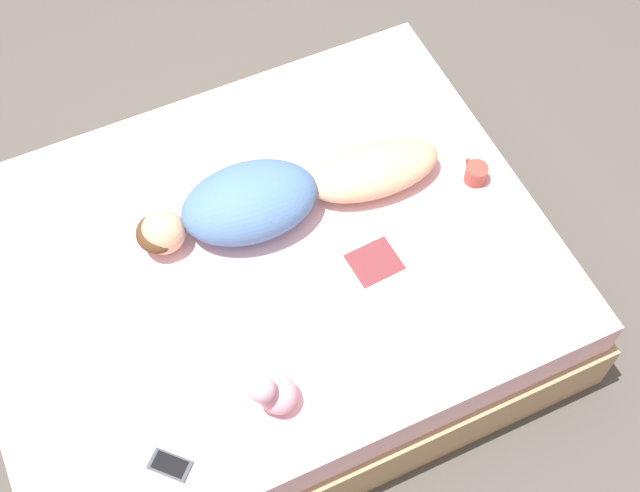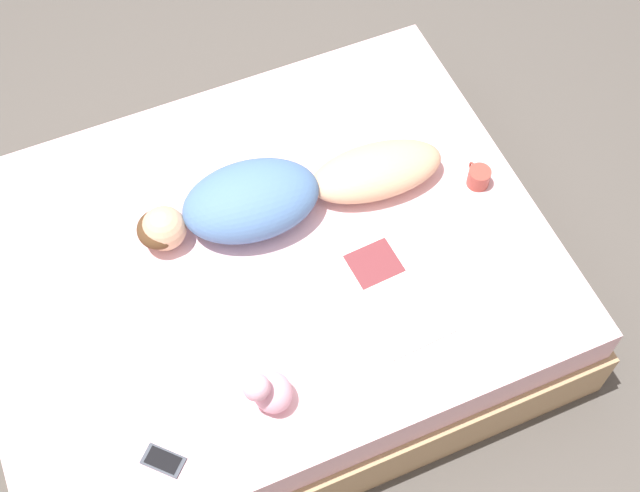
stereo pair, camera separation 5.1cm
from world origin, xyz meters
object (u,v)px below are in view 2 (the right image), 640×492
(person, at_px, (281,194))
(coffee_mug, at_px, (479,177))
(cell_phone, at_px, (163,461))
(open_magazine, at_px, (390,289))

(person, xyz_separation_m, coffee_mug, (-0.20, -0.78, -0.06))
(cell_phone, bearing_deg, coffee_mug, -22.60)
(open_magazine, relative_size, coffee_mug, 4.29)
(open_magazine, bearing_deg, coffee_mug, -64.22)
(open_magazine, xyz_separation_m, coffee_mug, (0.30, -0.54, 0.04))
(coffee_mug, bearing_deg, open_magazine, 119.52)
(coffee_mug, bearing_deg, person, 75.81)
(person, xyz_separation_m, open_magazine, (-0.50, -0.24, -0.10))
(person, distance_m, open_magazine, 0.56)
(open_magazine, bearing_deg, cell_phone, 102.80)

